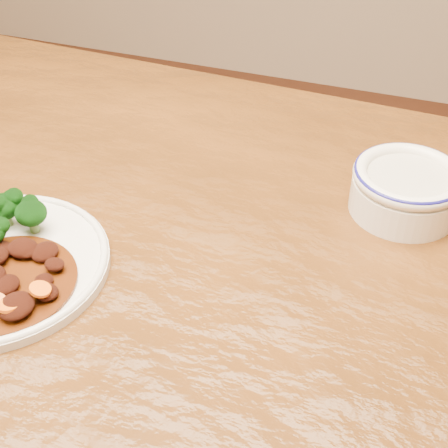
% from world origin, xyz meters
% --- Properties ---
extents(dining_table, '(1.54, 0.97, 0.75)m').
position_xyz_m(dining_table, '(0.00, 0.00, 0.67)').
color(dining_table, '#5F3310').
rests_on(dining_table, ground).
extents(mince_stew, '(0.15, 0.15, 0.03)m').
position_xyz_m(mince_stew, '(-0.07, -0.10, 0.77)').
color(mince_stew, '#4E2008').
rests_on(mince_stew, dinner_plate).
extents(dip_bowl, '(0.13, 0.13, 0.06)m').
position_xyz_m(dip_bowl, '(0.31, 0.18, 0.78)').
color(dip_bowl, white).
rests_on(dip_bowl, dining_table).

